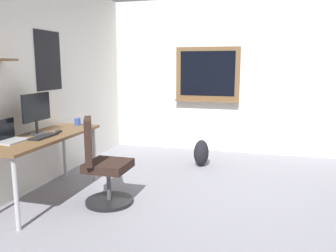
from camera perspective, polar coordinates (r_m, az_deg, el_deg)
ground_plane at (r=3.87m, az=10.87°, el=-12.93°), size 5.20×5.20×0.00m
wall_back at (r=4.48m, az=-21.67°, el=6.84°), size 5.00×0.30×2.60m
wall_right at (r=6.01m, az=13.21°, el=7.91°), size 0.22×5.00×2.60m
desk at (r=4.08m, az=-19.89°, el=-2.50°), size 1.61×0.57×0.73m
office_chair at (r=3.81m, az=-10.76°, el=-6.75°), size 0.55×0.56×0.95m
laptop at (r=3.86m, az=-24.81°, el=-1.58°), size 0.31×0.21×0.23m
monitor_primary at (r=4.11m, az=-20.89°, el=2.38°), size 0.46×0.17×0.46m
keyboard at (r=3.96m, az=-19.81°, el=-1.64°), size 0.37×0.13×0.02m
computer_mouse at (r=4.18m, az=-17.59°, el=-0.81°), size 0.10×0.06×0.03m
coffee_mug at (r=4.62m, az=-14.70°, el=0.70°), size 0.08×0.08×0.09m
backpack at (r=5.22m, az=5.50°, el=-4.43°), size 0.32×0.22×0.39m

